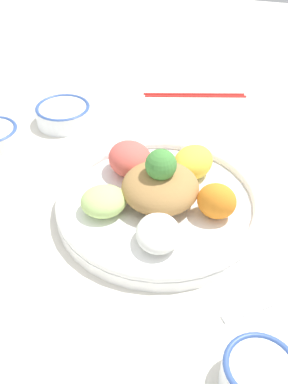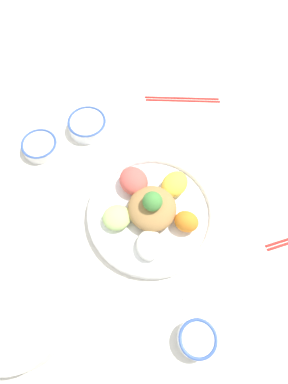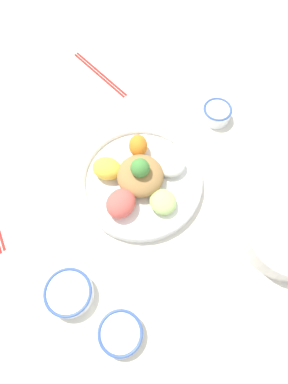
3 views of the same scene
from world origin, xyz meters
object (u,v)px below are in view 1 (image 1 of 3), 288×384
salad_platter (159,196)px  chopsticks_pair_near (194,94)px  sauce_bowl_dark (259,374)px  rice_bowl_blue (63,114)px  serving_spoon_main (270,302)px

salad_platter → chopsticks_pair_near: salad_platter is taller
salad_platter → sauce_bowl_dark: 0.32m
sauce_bowl_dark → rice_bowl_blue: bearing=-47.5°
rice_bowl_blue → chopsticks_pair_near: size_ratio=0.49×
serving_spoon_main → rice_bowl_blue: bearing=-75.1°
chopsticks_pair_near → sauce_bowl_dark: bearing=-88.4°
sauce_bowl_dark → serving_spoon_main: (-0.01, -0.12, -0.02)m
salad_platter → serving_spoon_main: size_ratio=3.19×
salad_platter → sauce_bowl_dark: (-0.18, 0.27, -0.00)m
sauce_bowl_dark → chopsticks_pair_near: sauce_bowl_dark is taller
salad_platter → sauce_bowl_dark: salad_platter is taller
salad_platter → serving_spoon_main: 0.24m
rice_bowl_blue → sauce_bowl_dark: (-0.44, 0.48, 0.00)m
sauce_bowl_dark → chopsticks_pair_near: (0.19, -0.67, -0.02)m
rice_bowl_blue → sauce_bowl_dark: bearing=132.5°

